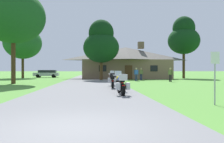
% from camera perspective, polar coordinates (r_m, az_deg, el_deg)
% --- Properties ---
extents(ground_plane, '(500.00, 500.00, 0.00)m').
position_cam_1_polar(ground_plane, '(25.53, -5.47, -2.81)').
color(ground_plane, '#4C8433').
extents(asphalt_driveway, '(6.40, 80.00, 0.06)m').
position_cam_1_polar(asphalt_driveway, '(23.53, -5.57, -3.00)').
color(asphalt_driveway, slate).
rests_on(asphalt_driveway, ground).
extents(motorcycle_blue_nearest_to_camera, '(0.75, 2.08, 1.30)m').
position_cam_1_polar(motorcycle_blue_nearest_to_camera, '(12.92, 2.30, -3.18)').
color(motorcycle_blue_nearest_to_camera, black).
rests_on(motorcycle_blue_nearest_to_camera, asphalt_driveway).
extents(motorcycle_yellow_second_in_row, '(0.70, 2.08, 1.30)m').
position_cam_1_polar(motorcycle_yellow_second_in_row, '(15.42, 1.90, -2.57)').
color(motorcycle_yellow_second_in_row, black).
rests_on(motorcycle_yellow_second_in_row, asphalt_driveway).
extents(motorcycle_red_third_in_row, '(0.66, 2.08, 1.30)m').
position_cam_1_polar(motorcycle_red_third_in_row, '(17.91, 0.12, -2.17)').
color(motorcycle_red_third_in_row, black).
rests_on(motorcycle_red_third_in_row, asphalt_driveway).
extents(motorcycle_yellow_farthest_in_row, '(0.81, 2.08, 1.30)m').
position_cam_1_polar(motorcycle_yellow_farthest_in_row, '(20.59, 0.04, -1.87)').
color(motorcycle_yellow_farthest_in_row, black).
rests_on(motorcycle_yellow_farthest_in_row, asphalt_driveway).
extents(stone_lodge, '(14.53, 6.61, 5.97)m').
position_cam_1_polar(stone_lodge, '(38.31, 3.33, 2.16)').
color(stone_lodge, brown).
rests_on(stone_lodge, ground).
extents(bystander_olive_shirt_near_lodge, '(0.49, 0.37, 1.69)m').
position_cam_1_polar(bystander_olive_shirt_near_lodge, '(32.64, 7.02, -0.45)').
color(bystander_olive_shirt_near_lodge, navy).
rests_on(bystander_olive_shirt_near_lodge, ground).
extents(bystander_blue_shirt_beside_signpost, '(0.55, 0.26, 1.69)m').
position_cam_1_polar(bystander_blue_shirt_beside_signpost, '(30.57, 5.84, -0.51)').
color(bystander_blue_shirt_beside_signpost, navy).
rests_on(bystander_blue_shirt_beside_signpost, ground).
extents(bystander_olive_shirt_by_tree, '(0.45, 0.40, 1.69)m').
position_cam_1_polar(bystander_olive_shirt_by_tree, '(29.30, 13.85, -0.55)').
color(bystander_olive_shirt_by_tree, black).
rests_on(bystander_olive_shirt_by_tree, ground).
extents(metal_signpost_roadside, '(0.36, 0.06, 2.14)m').
position_cam_1_polar(metal_signpost_roadside, '(10.34, 23.51, 0.02)').
color(metal_signpost_roadside, '#9EA0A5').
rests_on(metal_signpost_roadside, ground).
extents(tree_by_lodge_front, '(4.92, 4.92, 8.32)m').
position_cam_1_polar(tree_by_lodge_front, '(32.78, -2.61, 6.79)').
color(tree_by_lodge_front, '#422D19').
rests_on(tree_by_lodge_front, ground).
extents(tree_left_far, '(6.56, 6.56, 11.26)m').
position_cam_1_polar(tree_left_far, '(44.88, -20.68, 7.43)').
color(tree_left_far, '#422D19').
rests_on(tree_left_far, ground).
extents(tree_left_near, '(6.46, 6.46, 11.89)m').
position_cam_1_polar(tree_left_near, '(26.97, -22.66, 13.70)').
color(tree_left_near, '#422D19').
rests_on(tree_left_near, ground).
extents(tree_right_of_lodge, '(5.38, 5.38, 10.58)m').
position_cam_1_polar(tree_right_of_lodge, '(42.68, 16.87, 7.92)').
color(tree_right_of_lodge, '#422D19').
rests_on(tree_right_of_lodge, ground).
extents(parked_silver_suv_far_left, '(4.65, 2.02, 1.40)m').
position_cam_1_polar(parked_silver_suv_far_left, '(46.17, -15.43, -0.44)').
color(parked_silver_suv_far_left, '#ADAFB7').
rests_on(parked_silver_suv_far_left, ground).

